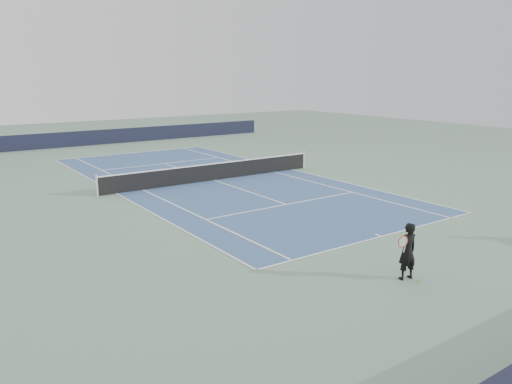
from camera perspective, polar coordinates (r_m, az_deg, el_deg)
ground at (r=27.40m, az=-4.82°, el=1.33°), size 80.00×80.00×0.00m
court_surface at (r=27.40m, az=-4.82°, el=1.35°), size 10.97×23.77×0.01m
tennis_net at (r=27.30m, az=-4.84°, el=2.37°), size 12.90×0.10×1.07m
windscreen_far at (r=43.53m, az=-16.85°, el=6.06°), size 30.00×0.25×1.20m
tennis_player at (r=14.69m, az=16.90°, el=-6.49°), size 0.79×0.54×1.66m
tennis_ball at (r=14.90m, az=18.10°, el=-9.58°), size 0.06×0.06×0.06m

